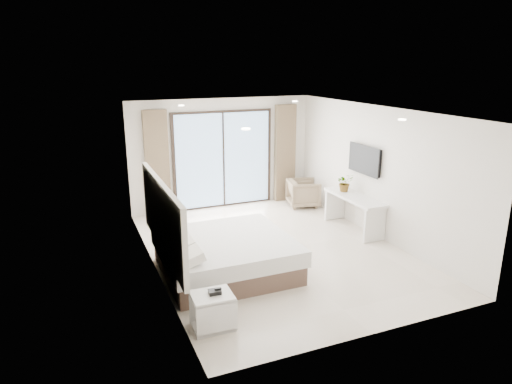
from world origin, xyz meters
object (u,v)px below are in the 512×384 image
nightstand (212,311)px  armchair (303,192)px  console_desk (354,205)px  bed (225,255)px

nightstand → armchair: bearing=51.4°
console_desk → bed: bearing=-164.6°
bed → armchair: bed is taller
console_desk → armchair: (-0.19, 1.92, -0.19)m
bed → console_desk: size_ratio=1.32×
bed → armchair: size_ratio=2.94×
bed → console_desk: (3.25, 0.90, 0.24)m
bed → armchair: bearing=42.7°
bed → nightstand: bed is taller
nightstand → console_desk: (3.97, 2.47, 0.31)m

